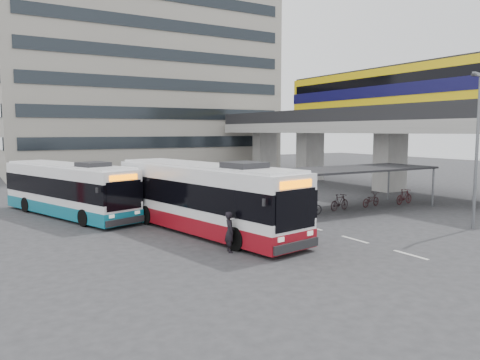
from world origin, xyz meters
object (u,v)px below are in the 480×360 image
pedestrian (230,232)px  lamp_post (477,141)px  bus_main (204,198)px  bus_teal (68,190)px

pedestrian → lamp_post: size_ratio=0.22×
bus_main → lamp_post: lamp_post is taller
pedestrian → bus_main: bearing=4.7°
pedestrian → lamp_post: bearing=-84.2°
bus_main → pedestrian: 4.07m
bus_main → pedestrian: (-0.79, -3.91, -0.80)m
bus_teal → pedestrian: bearing=-89.6°
bus_main → pedestrian: bus_main is taller
bus_teal → pedestrian: 12.22m
lamp_post → pedestrian: bearing=152.5°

